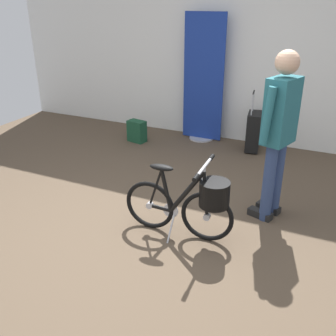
# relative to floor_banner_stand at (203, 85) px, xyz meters

# --- Properties ---
(ground_plane) EXTENTS (7.37, 7.37, 0.00)m
(ground_plane) POSITION_rel_floor_banner_stand_xyz_m (0.39, -2.67, -0.82)
(ground_plane) COLOR brown
(back_wall) EXTENTS (7.37, 0.10, 3.08)m
(back_wall) POSITION_rel_floor_banner_stand_xyz_m (0.39, 0.24, 0.72)
(back_wall) COLOR white
(back_wall) RESTS_ON ground_plane
(floor_banner_stand) EXTENTS (0.60, 0.36, 1.81)m
(floor_banner_stand) POSITION_rel_floor_banner_stand_xyz_m (0.00, 0.00, 0.00)
(floor_banner_stand) COLOR #B7B7BC
(floor_banner_stand) RESTS_ON ground_plane
(folding_bike_foreground) EXTENTS (1.02, 0.53, 0.73)m
(folding_bike_foreground) POSITION_rel_floor_banner_stand_xyz_m (0.82, -2.49, -0.46)
(folding_bike_foreground) COLOR black
(folding_bike_foreground) RESTS_ON ground_plane
(visitor_near_wall) EXTENTS (0.34, 0.51, 1.59)m
(visitor_near_wall) POSITION_rel_floor_banner_stand_xyz_m (1.38, -1.83, 0.09)
(visitor_near_wall) COLOR navy
(visitor_near_wall) RESTS_ON ground_plane
(rolling_suitcase) EXTENTS (0.23, 0.38, 0.83)m
(rolling_suitcase) POSITION_rel_floor_banner_stand_xyz_m (0.81, -0.15, -0.53)
(rolling_suitcase) COLOR black
(rolling_suitcase) RESTS_ON ground_plane
(backpack_on_floor) EXTENTS (0.29, 0.23, 0.32)m
(backpack_on_floor) POSITION_rel_floor_banner_stand_xyz_m (-0.83, -0.51, -0.66)
(backpack_on_floor) COLOR #19472D
(backpack_on_floor) RESTS_ON ground_plane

